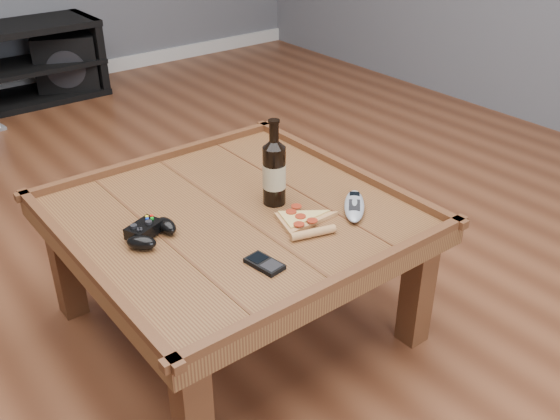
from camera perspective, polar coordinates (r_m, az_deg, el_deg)
ground at (r=2.21m, az=-3.86°, el=-10.34°), size 6.00×6.00×0.00m
coffee_table at (r=1.98m, az=-4.24°, el=-1.64°), size 1.03×1.03×0.48m
beer_bottle at (r=1.95m, az=-0.53°, el=3.62°), size 0.07×0.07×0.28m
game_controller at (r=1.84m, az=-11.81°, el=-1.97°), size 0.17×0.15×0.05m
pizza_slice at (r=1.88m, az=2.04°, el=-1.03°), size 0.22×0.28×0.03m
smartphone at (r=1.69m, az=-1.42°, el=-4.91°), size 0.07×0.12×0.01m
remote_control at (r=1.96m, az=6.81°, el=0.39°), size 0.19×0.19×0.03m
subwoofer at (r=4.62m, az=-18.91°, el=12.73°), size 0.52×0.52×0.40m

